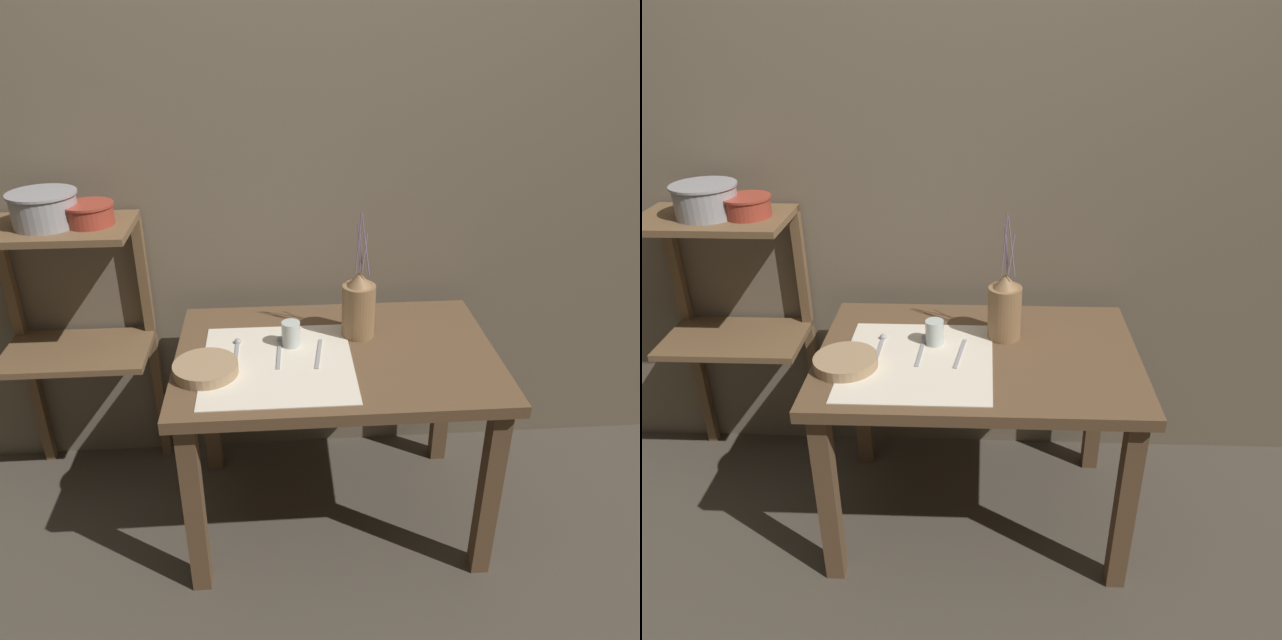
# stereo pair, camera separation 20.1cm
# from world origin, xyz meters

# --- Properties ---
(ground_plane) EXTENTS (12.00, 12.00, 0.00)m
(ground_plane) POSITION_xyz_m (0.00, 0.00, 0.00)
(ground_plane) COLOR #473F35
(stone_wall_back) EXTENTS (7.00, 0.06, 2.40)m
(stone_wall_back) POSITION_xyz_m (0.00, 0.47, 1.20)
(stone_wall_back) COLOR #6B5E4C
(stone_wall_back) RESTS_ON ground_plane
(wooden_table) EXTENTS (1.06, 0.72, 0.71)m
(wooden_table) POSITION_xyz_m (0.00, 0.00, 0.60)
(wooden_table) COLOR brown
(wooden_table) RESTS_ON ground_plane
(wooden_shelf_unit) EXTENTS (0.53, 0.31, 1.08)m
(wooden_shelf_unit) POSITION_xyz_m (-0.93, 0.30, 0.76)
(wooden_shelf_unit) COLOR brown
(wooden_shelf_unit) RESTS_ON ground_plane
(linen_cloth) EXTENTS (0.48, 0.50, 0.00)m
(linen_cloth) POSITION_xyz_m (-0.19, -0.06, 0.71)
(linen_cloth) COLOR beige
(linen_cloth) RESTS_ON wooden_table
(pitcher_with_flowers) EXTENTS (0.11, 0.11, 0.45)m
(pitcher_with_flowers) POSITION_xyz_m (0.09, 0.11, 0.82)
(pitcher_with_flowers) COLOR olive
(pitcher_with_flowers) RESTS_ON wooden_table
(wooden_bowl) EXTENTS (0.20, 0.20, 0.04)m
(wooden_bowl) POSITION_xyz_m (-0.42, -0.11, 0.73)
(wooden_bowl) COLOR #9E7F5B
(wooden_bowl) RESTS_ON wooden_table
(glass_tumbler_near) EXTENTS (0.06, 0.06, 0.09)m
(glass_tumbler_near) POSITION_xyz_m (-0.15, 0.05, 0.75)
(glass_tumbler_near) COLOR #B7C1BC
(glass_tumbler_near) RESTS_ON wooden_table
(spoon_inner) EXTENTS (0.02, 0.20, 0.02)m
(spoon_inner) POSITION_xyz_m (-0.33, 0.04, 0.71)
(spoon_inner) COLOR #939399
(spoon_inner) RESTS_ON wooden_table
(spoon_outer) EXTENTS (0.03, 0.20, 0.02)m
(spoon_outer) POSITION_xyz_m (-0.19, 0.05, 0.71)
(spoon_outer) COLOR #939399
(spoon_outer) RESTS_ON wooden_table
(knife_center) EXTENTS (0.04, 0.19, 0.00)m
(knife_center) POSITION_xyz_m (-0.06, -0.02, 0.71)
(knife_center) COLOR #939399
(knife_center) RESTS_ON wooden_table
(metal_pot_large) EXTENTS (0.22, 0.22, 0.11)m
(metal_pot_large) POSITION_xyz_m (-0.94, 0.26, 1.14)
(metal_pot_large) COLOR #939399
(metal_pot_large) RESTS_ON wooden_shelf_unit
(metal_pot_small) EXTENTS (0.17, 0.17, 0.07)m
(metal_pot_small) POSITION_xyz_m (-0.80, 0.26, 1.12)
(metal_pot_small) COLOR #9E3828
(metal_pot_small) RESTS_ON wooden_shelf_unit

